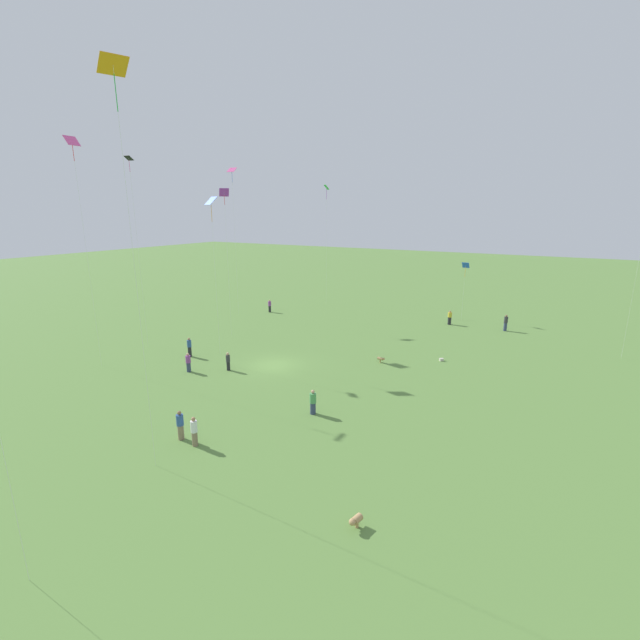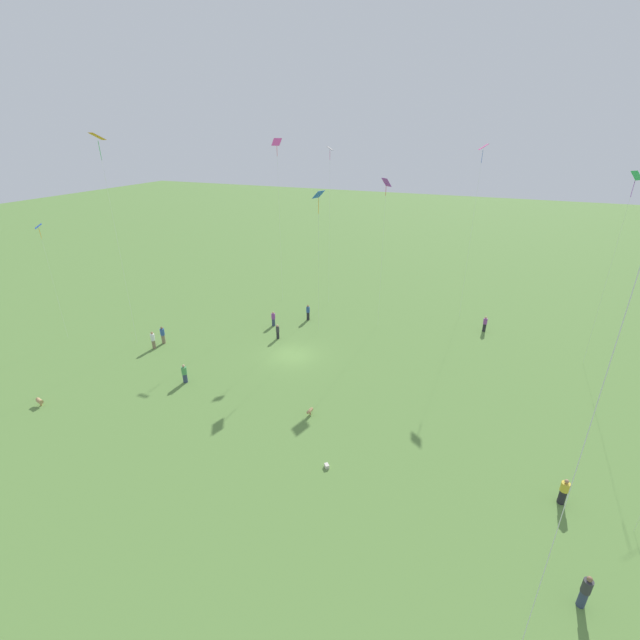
# 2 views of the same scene
# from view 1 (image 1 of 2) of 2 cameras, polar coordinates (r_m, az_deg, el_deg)

# --- Properties ---
(ground_plane) EXTENTS (240.00, 240.00, 0.00)m
(ground_plane) POSITION_cam_1_polar(r_m,az_deg,el_deg) (38.34, -6.14, -6.01)
(ground_plane) COLOR #5B843D
(person_0) EXTENTS (0.50, 0.50, 1.72)m
(person_0) POSITION_cam_1_polar(r_m,az_deg,el_deg) (53.75, 16.91, 0.29)
(person_0) COLOR #232328
(person_0) RESTS_ON ground_plane
(person_1) EXTENTS (0.59, 0.59, 1.88)m
(person_1) POSITION_cam_1_polar(r_m,az_deg,el_deg) (53.04, 23.51, -0.36)
(person_1) COLOR #333D5B
(person_1) RESTS_ON ground_plane
(person_2) EXTENTS (0.45, 0.45, 1.83)m
(person_2) POSITION_cam_1_polar(r_m,az_deg,el_deg) (41.87, -17.01, -3.49)
(person_2) COLOR #232328
(person_2) RESTS_ON ground_plane
(person_3) EXTENTS (0.51, 0.51, 1.71)m
(person_3) POSITION_cam_1_polar(r_m,az_deg,el_deg) (58.25, -6.73, 1.87)
(person_3) COLOR #232328
(person_3) RESTS_ON ground_plane
(person_4) EXTENTS (0.40, 0.40, 1.60)m
(person_4) POSITION_cam_1_polar(r_m,az_deg,el_deg) (37.52, -12.15, -5.41)
(person_4) COLOR #232328
(person_4) RESTS_ON ground_plane
(person_5) EXTENTS (0.50, 0.50, 1.71)m
(person_5) POSITION_cam_1_polar(r_m,az_deg,el_deg) (29.11, -0.95, -10.90)
(person_5) COLOR #333D5B
(person_5) RESTS_ON ground_plane
(person_6) EXTENTS (0.42, 0.42, 1.80)m
(person_6) POSITION_cam_1_polar(r_m,az_deg,el_deg) (26.49, -16.42, -14.06)
(person_6) COLOR #847056
(person_6) RESTS_ON ground_plane
(person_7) EXTENTS (0.58, 0.58, 1.67)m
(person_7) POSITION_cam_1_polar(r_m,az_deg,el_deg) (38.03, -17.15, -5.44)
(person_7) COLOR #333D5B
(person_7) RESTS_ON ground_plane
(person_8) EXTENTS (0.57, 0.57, 1.83)m
(person_8) POSITION_cam_1_polar(r_m,az_deg,el_deg) (27.39, -18.13, -13.21)
(person_8) COLOR #847056
(person_8) RESTS_ON ground_plane
(kite_0) EXTENTS (0.60, 0.90, 7.19)m
(kite_0) POSITION_cam_1_polar(r_m,az_deg,el_deg) (55.96, 18.83, 6.70)
(kite_0) COLOR blue
(kite_0) RESTS_ON ground_plane
(kite_2) EXTENTS (1.01, 1.14, 18.54)m
(kite_2) POSITION_cam_1_polar(r_m,az_deg,el_deg) (56.76, -11.64, 18.14)
(kite_2) COLOR #E54C99
(kite_2) RESTS_ON ground_plane
(kite_3) EXTENTS (0.68, 0.75, 18.14)m
(kite_3) POSITION_cam_1_polar(r_m,az_deg,el_deg) (44.88, -23.93, 17.04)
(kite_3) COLOR black
(kite_3) RESTS_ON ground_plane
(kite_4) EXTENTS (1.47, 1.40, 19.57)m
(kite_4) POSITION_cam_1_polar(r_m,az_deg,el_deg) (22.75, -25.65, 26.41)
(kite_4) COLOR orange
(kite_4) RESTS_ON ground_plane
(kite_5) EXTENTS (1.13, 1.10, 15.55)m
(kite_5) POSITION_cam_1_polar(r_m,az_deg,el_deg) (46.70, -12.63, 15.46)
(kite_5) COLOR purple
(kite_5) RESTS_ON ground_plane
(kite_6) EXTENTS (1.01, 1.02, 16.88)m
(kite_6) POSITION_cam_1_polar(r_m,az_deg,el_deg) (62.39, 0.87, 16.38)
(kite_6) COLOR green
(kite_6) RESTS_ON ground_plane
(kite_7) EXTENTS (1.02, 0.70, 18.95)m
(kite_7) POSITION_cam_1_polar(r_m,az_deg,el_deg) (40.71, -30.03, 18.69)
(kite_7) COLOR #E54C99
(kite_7) RESTS_ON ground_plane
(kite_9) EXTENTS (1.05, 1.23, 14.52)m
(kite_9) POSITION_cam_1_polar(r_m,az_deg,el_deg) (40.17, -14.31, 14.38)
(kite_9) COLOR blue
(kite_9) RESTS_ON ground_plane
(dog_0) EXTENTS (0.73, 0.43, 0.61)m
(dog_0) POSITION_cam_1_polar(r_m,az_deg,el_deg) (20.22, 4.75, -25.07)
(dog_0) COLOR tan
(dog_0) RESTS_ON ground_plane
(dog_1) EXTENTS (0.32, 0.72, 0.53)m
(dog_1) POSITION_cam_1_polar(r_m,az_deg,el_deg) (38.99, 8.15, -5.15)
(dog_1) COLOR tan
(dog_1) RESTS_ON ground_plane
(picnic_bag_0) EXTENTS (0.41, 0.42, 0.24)m
(picnic_bag_0) POSITION_cam_1_polar(r_m,az_deg,el_deg) (40.69, 15.89, -5.10)
(picnic_bag_0) COLOR beige
(picnic_bag_0) RESTS_ON ground_plane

